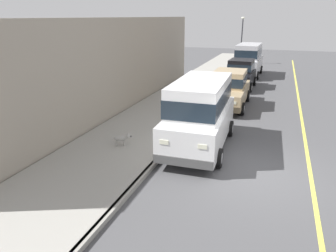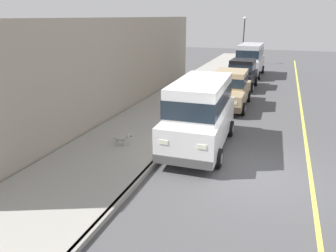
# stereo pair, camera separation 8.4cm
# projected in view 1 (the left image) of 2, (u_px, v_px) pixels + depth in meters

# --- Properties ---
(ground_plane) EXTENTS (80.00, 80.00, 0.00)m
(ground_plane) POSITION_uv_depth(u_px,v_px,m) (256.00, 173.00, 9.89)
(ground_plane) COLOR #4C4C4F
(curb) EXTENTS (0.16, 64.00, 0.14)m
(curb) POSITION_uv_depth(u_px,v_px,m) (160.00, 157.00, 10.87)
(curb) COLOR gray
(curb) RESTS_ON ground
(sidewalk) EXTENTS (3.60, 64.00, 0.14)m
(sidewalk) POSITION_uv_depth(u_px,v_px,m) (114.00, 150.00, 11.43)
(sidewalk) COLOR #99968E
(sidewalk) RESTS_ON ground
(lane_centre_line) EXTENTS (0.12, 57.60, 0.01)m
(lane_centre_line) POSITION_uv_depth(u_px,v_px,m) (312.00, 181.00, 9.39)
(lane_centre_line) COLOR #E0D64C
(lane_centre_line) RESTS_ON ground
(car_white_van) EXTENTS (2.25, 4.96, 2.52)m
(car_white_van) POSITION_uv_depth(u_px,v_px,m) (200.00, 111.00, 11.43)
(car_white_van) COLOR white
(car_white_van) RESTS_ON ground
(car_tan_sedan) EXTENTS (2.07, 4.62, 1.92)m
(car_tan_sedan) POSITION_uv_depth(u_px,v_px,m) (229.00, 88.00, 16.90)
(car_tan_sedan) COLOR tan
(car_tan_sedan) RESTS_ON ground
(car_black_hatchback) EXTENTS (2.04, 3.85, 1.88)m
(car_black_hatchback) POSITION_uv_depth(u_px,v_px,m) (240.00, 73.00, 21.37)
(car_black_hatchback) COLOR black
(car_black_hatchback) RESTS_ON ground
(car_silver_van) EXTENTS (2.21, 4.94, 2.52)m
(car_silver_van) POSITION_uv_depth(u_px,v_px,m) (248.00, 58.00, 25.59)
(car_silver_van) COLOR #BCBCC1
(car_silver_van) RESTS_ON ground
(dog_grey) EXTENTS (0.71, 0.39, 0.49)m
(dog_grey) POSITION_uv_depth(u_px,v_px,m) (122.00, 138.00, 11.53)
(dog_grey) COLOR #999691
(dog_grey) RESTS_ON sidewalk
(street_lamp) EXTENTS (0.36, 0.36, 4.42)m
(street_lamp) POSITION_uv_depth(u_px,v_px,m) (242.00, 34.00, 31.42)
(street_lamp) COLOR #2D2D33
(street_lamp) RESTS_ON sidewalk
(building_facade) EXTENTS (0.50, 20.00, 4.58)m
(building_facade) POSITION_uv_depth(u_px,v_px,m) (123.00, 65.00, 15.88)
(building_facade) COLOR #9E9384
(building_facade) RESTS_ON ground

